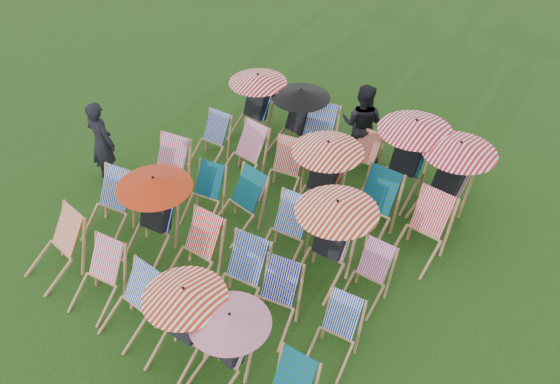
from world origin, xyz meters
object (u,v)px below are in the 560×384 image
Objects in this scene: deckchair_0 at (55,248)px; person_rear at (362,124)px; person_left at (102,142)px; deckchair_29 at (447,178)px.

deckchair_0 is 0.62× the size of person_rear.
person_left is (-1.14, 1.96, 0.30)m from deckchair_0.
deckchair_29 is at bearing 150.67° from person_rear.
deckchair_29 reaches higher than deckchair_0.
person_rear reaches higher than deckchair_29.
person_rear is (-1.86, 0.51, 0.03)m from deckchair_29.
deckchair_0 is at bearing 121.40° from person_left.
deckchair_29 is 0.91× the size of person_rear.
deckchair_0 is 0.69× the size of deckchair_29.
deckchair_0 is at bearing -120.54° from deckchair_29.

